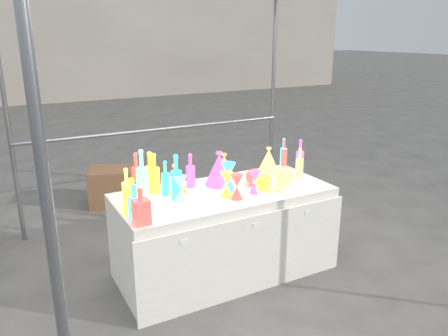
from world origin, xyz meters
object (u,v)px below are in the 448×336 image
cardboard_box_closed (116,186)px  bottle_0 (150,172)px  hourglass_0 (237,187)px  decanter_0 (132,196)px  globe_0 (262,182)px  lampshade_0 (175,178)px  display_table (225,232)px

cardboard_box_closed → bottle_0: bearing=-74.8°
cardboard_box_closed → hourglass_0: bearing=-60.1°
bottle_0 → decanter_0: 0.47m
hourglass_0 → globe_0: (0.30, 0.09, -0.04)m
globe_0 → lampshade_0: 0.73m
cardboard_box_closed → lampshade_0: size_ratio=2.57×
hourglass_0 → decanter_0: bearing=173.0°
cardboard_box_closed → bottle_0: bottle_0 is taller
display_table → globe_0: (0.30, -0.11, 0.44)m
decanter_0 → lampshade_0: bearing=47.4°
display_table → bottle_0: 0.82m
cardboard_box_closed → lampshade_0: 1.98m
globe_0 → bottle_0: bearing=154.7°
cardboard_box_closed → globe_0: (0.70, -2.16, 0.59)m
cardboard_box_closed → hourglass_0: (0.40, -2.24, 0.63)m
lampshade_0 → cardboard_box_closed: bearing=71.5°
decanter_0 → globe_0: (1.11, -0.01, -0.07)m
bottle_0 → lampshade_0: bearing=-32.7°
globe_0 → lampshade_0: bearing=156.7°
decanter_0 → globe_0: decanter_0 is taller
display_table → globe_0: bearing=-21.0°
bottle_0 → globe_0: (0.84, -0.40, -0.11)m
bottle_0 → globe_0: 0.93m
decanter_0 → hourglass_0: 0.82m
cardboard_box_closed → hourglass_0: size_ratio=3.03×
cardboard_box_closed → decanter_0: decanter_0 is taller
display_table → hourglass_0: size_ratio=9.05×
lampshade_0 → decanter_0: bearing=-167.9°
hourglass_0 → globe_0: hourglass_0 is taller
lampshade_0 → bottle_0: bearing=127.8°
decanter_0 → hourglass_0: decanter_0 is taller
bottle_0 → hourglass_0: size_ratio=1.70×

